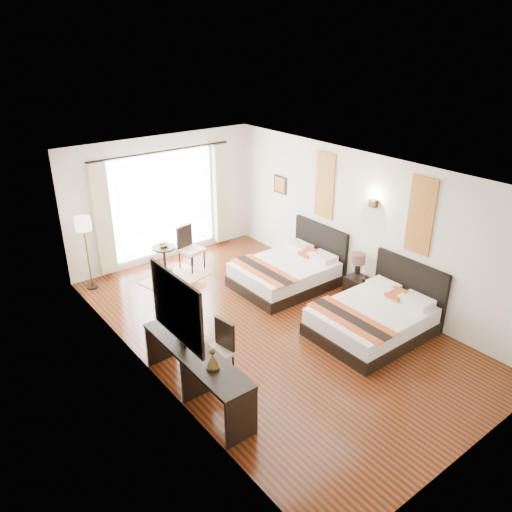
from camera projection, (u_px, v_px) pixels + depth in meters
floor at (270, 326)px, 8.87m from camera, size 4.50×7.50×0.01m
ceiling at (272, 173)px, 7.71m from camera, size 4.50×7.50×0.02m
wall_headboard at (361, 225)px, 9.54m from camera, size 0.01×7.50×2.80m
wall_desk at (147, 294)px, 7.04m from camera, size 0.01×7.50×2.80m
wall_window at (163, 199)px, 10.99m from camera, size 4.50×0.01×2.80m
wall_entry at (481, 363)px, 5.59m from camera, size 4.50×0.01×2.80m
window_glass at (164, 204)px, 11.02m from camera, size 2.40×0.02×2.20m
sheer_curtain at (165, 205)px, 10.98m from camera, size 2.30×0.02×2.10m
drape_left at (103, 220)px, 10.15m from camera, size 0.35×0.14×2.35m
drape_right at (221, 194)px, 11.76m from camera, size 0.35×0.14×2.35m
art_panel_near at (421, 216)px, 8.39m from camera, size 0.03×0.50×1.35m
art_panel_far at (325, 186)px, 10.03m from camera, size 0.03×0.50×1.35m
wall_sconce at (373, 203)px, 9.09m from camera, size 0.10×0.14×0.14m
mirror_frame at (177, 307)px, 6.41m from camera, size 0.04×1.25×0.95m
mirror_glass at (178, 307)px, 6.42m from camera, size 0.01×1.12×0.82m
bed_near at (375, 318)px, 8.56m from camera, size 1.99×1.55×1.12m
bed_far at (288, 272)px, 10.20m from camera, size 2.00×1.55×1.12m
nightstand at (358, 288)px, 9.68m from camera, size 0.38×0.47×0.45m
table_lamp at (358, 260)px, 9.54m from camera, size 0.27×0.27×0.42m
vase at (365, 276)px, 9.42m from camera, size 0.16×0.16×0.14m
console_desk at (196, 375)px, 7.02m from camera, size 0.50×2.20×0.76m
television at (176, 321)px, 7.18m from camera, size 0.40×0.76×0.45m
bronze_figurine at (213, 360)px, 6.48m from camera, size 0.23×0.23×0.28m
desk_chair at (217, 361)px, 7.47m from camera, size 0.48×0.48×0.91m
floor_lamp at (84, 229)px, 9.67m from camera, size 0.31×0.31×1.53m
side_table at (165, 259)px, 10.77m from camera, size 0.50×0.50×0.58m
fruit_bowl at (164, 245)px, 10.66m from camera, size 0.24×0.24×0.05m
window_chair at (191, 256)px, 10.90m from camera, size 0.54×0.54×0.97m
jute_rug at (175, 279)px, 10.55m from camera, size 1.43×1.12×0.01m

